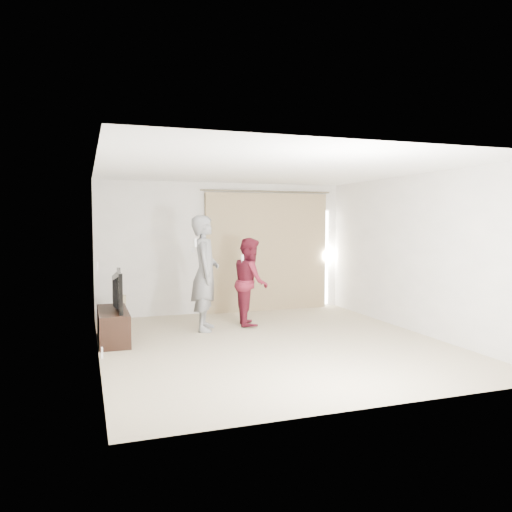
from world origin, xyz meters
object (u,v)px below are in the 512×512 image
Objects in this scene: person_man at (205,273)px; tv at (112,290)px; person_woman at (250,281)px; tv_console at (113,326)px.

tv is at bearing -168.05° from person_man.
tv is 2.43m from person_woman.
tv is at bearing -168.30° from person_woman.
tv is at bearing 0.00° from tv_console.
person_woman is at bearing -76.27° from tv.
person_man is 1.25× the size of person_woman.
person_woman is (0.86, 0.17, -0.19)m from person_man.
person_man reaches higher than tv_console.
person_woman is at bearing 11.26° from person_man.
person_man is (1.52, 0.32, 0.18)m from tv.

